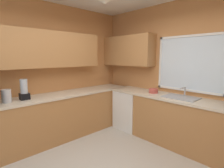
# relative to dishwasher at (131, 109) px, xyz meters

# --- Properties ---
(room_shell) EXTENTS (4.01, 4.07, 2.80)m
(room_shell) POSITION_rel_dishwasher_xyz_m (0.60, -1.17, 1.39)
(room_shell) COLOR #C6844C
(room_shell) RESTS_ON ground_plane
(counter_run_left) EXTENTS (0.65, 3.68, 0.92)m
(counter_run_left) POSITION_rel_dishwasher_xyz_m (-0.66, -1.63, 0.02)
(counter_run_left) COLOR #AD7542
(counter_run_left) RESTS_ON ground_plane
(counter_run_back) EXTENTS (3.10, 0.65, 0.92)m
(counter_run_back) POSITION_rel_dishwasher_xyz_m (1.19, 0.03, 0.02)
(counter_run_back) COLOR #AD7542
(counter_run_back) RESTS_ON ground_plane
(dishwasher) EXTENTS (0.60, 0.60, 0.87)m
(dishwasher) POSITION_rel_dishwasher_xyz_m (0.00, 0.00, 0.00)
(dishwasher) COLOR white
(dishwasher) RESTS_ON ground_plane
(kettle) EXTENTS (0.14, 0.14, 0.22)m
(kettle) POSITION_rel_dishwasher_xyz_m (-0.64, -2.37, 0.59)
(kettle) COLOR #B7B7BC
(kettle) RESTS_ON counter_run_left
(sink_assembly) EXTENTS (0.59, 0.40, 0.19)m
(sink_assembly) POSITION_rel_dishwasher_xyz_m (1.17, 0.04, 0.49)
(sink_assembly) COLOR #9EA0A5
(sink_assembly) RESTS_ON counter_run_back
(bowl) EXTENTS (0.18, 0.18, 0.09)m
(bowl) POSITION_rel_dishwasher_xyz_m (0.58, 0.03, 0.53)
(bowl) COLOR #B74C42
(bowl) RESTS_ON counter_run_back
(blender_appliance) EXTENTS (0.15, 0.15, 0.36)m
(blender_appliance) POSITION_rel_dishwasher_xyz_m (-0.66, -2.09, 0.64)
(blender_appliance) COLOR black
(blender_appliance) RESTS_ON counter_run_left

